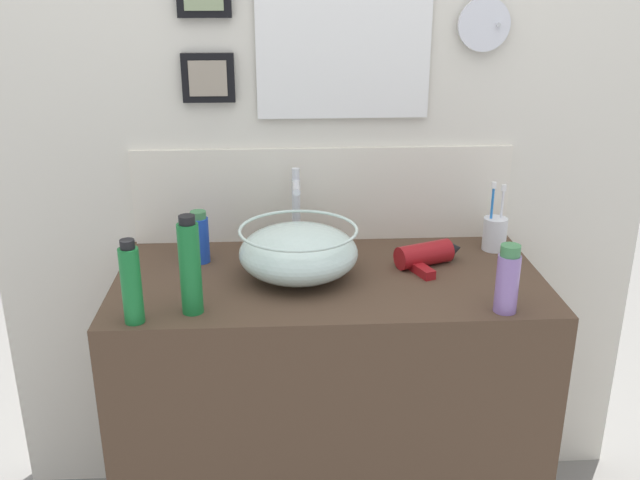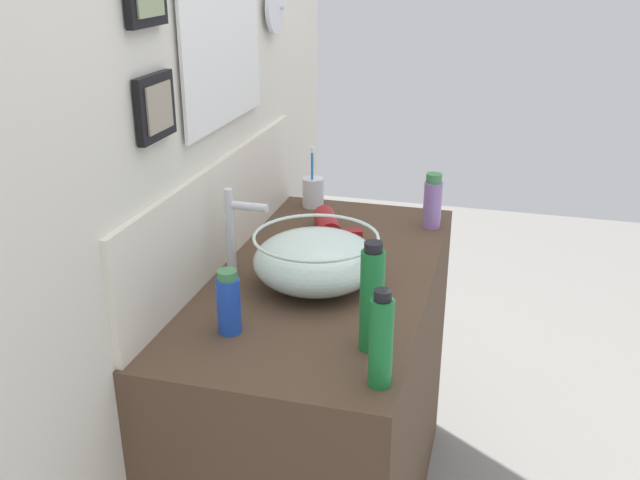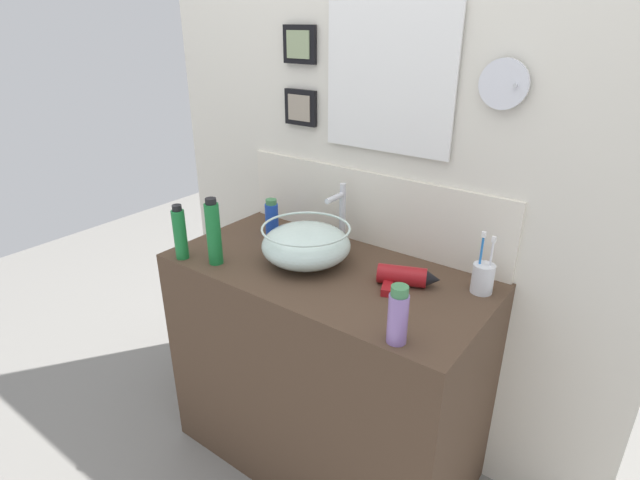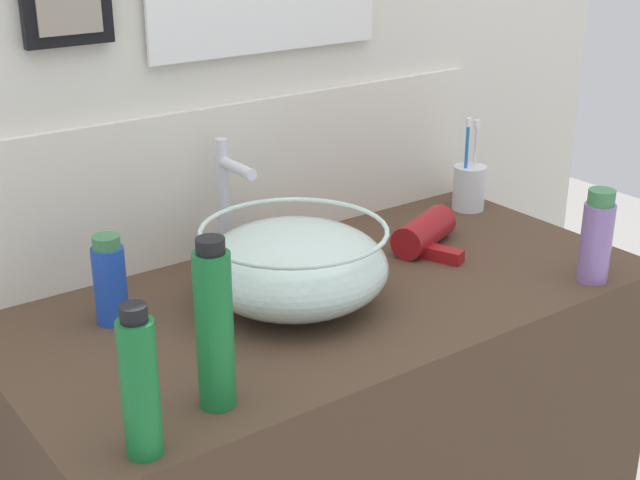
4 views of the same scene
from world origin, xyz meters
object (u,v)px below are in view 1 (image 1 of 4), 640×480
object	(u,v)px
hair_drier	(429,255)
soap_dispenser	(200,238)
lotion_bottle	(508,280)
spray_bottle	(190,267)
shampoo_bottle	(131,284)
toothbrush_cup	(495,233)
faucet	(296,204)
glass_bowl_sink	(299,252)

from	to	relation	value
hair_drier	soap_dispenser	distance (m)	0.62
hair_drier	lotion_bottle	size ratio (longest dim) A/B	1.24
spray_bottle	shampoo_bottle	xyz separation A→B (m)	(-0.13, -0.04, -0.02)
soap_dispenser	lotion_bottle	xyz separation A→B (m)	(0.74, -0.34, 0.01)
hair_drier	toothbrush_cup	xyz separation A→B (m)	(0.21, 0.10, 0.02)
spray_bottle	soap_dispenser	distance (m)	0.31
faucet	shampoo_bottle	size ratio (longest dim) A/B	1.17
glass_bowl_sink	spray_bottle	bearing A→B (deg)	-143.45
spray_bottle	soap_dispenser	size ratio (longest dim) A/B	1.64
toothbrush_cup	spray_bottle	bearing A→B (deg)	-156.57
hair_drier	faucet	bearing A→B (deg)	157.42
spray_bottle	lotion_bottle	bearing A→B (deg)	-2.88
shampoo_bottle	lotion_bottle	bearing A→B (deg)	0.44
lotion_bottle	glass_bowl_sink	bearing A→B (deg)	154.82
toothbrush_cup	shampoo_bottle	xyz separation A→B (m)	(-0.94, -0.40, 0.05)
faucet	hair_drier	world-z (taller)	faucet
lotion_bottle	hair_drier	bearing A→B (deg)	113.41
hair_drier	soap_dispenser	size ratio (longest dim) A/B	1.41
soap_dispenser	shampoo_bottle	distance (m)	0.37
faucet	spray_bottle	size ratio (longest dim) A/B	0.98
glass_bowl_sink	toothbrush_cup	world-z (taller)	toothbrush_cup
glass_bowl_sink	lotion_bottle	distance (m)	0.53
faucet	shampoo_bottle	distance (m)	0.58
lotion_bottle	spray_bottle	bearing A→B (deg)	177.12
hair_drier	toothbrush_cup	size ratio (longest dim) A/B	1.02
hair_drier	glass_bowl_sink	bearing A→B (deg)	-170.09
soap_dispenser	glass_bowl_sink	bearing A→B (deg)	-24.50
toothbrush_cup	shampoo_bottle	world-z (taller)	same
faucet	toothbrush_cup	size ratio (longest dim) A/B	1.16
toothbrush_cup	lotion_bottle	world-z (taller)	toothbrush_cup
faucet	toothbrush_cup	world-z (taller)	faucet
glass_bowl_sink	lotion_bottle	size ratio (longest dim) A/B	1.85
soap_dispenser	spray_bottle	bearing A→B (deg)	-87.72
lotion_bottle	shampoo_bottle	bearing A→B (deg)	-179.56
faucet	soap_dispenser	distance (m)	0.29
hair_drier	lotion_bottle	distance (m)	0.31
toothbrush_cup	lotion_bottle	size ratio (longest dim) A/B	1.21
glass_bowl_sink	shampoo_bottle	size ratio (longest dim) A/B	1.54
glass_bowl_sink	hair_drier	xyz separation A→B (m)	(0.35, 0.06, -0.04)
faucet	spray_bottle	bearing A→B (deg)	-122.56
glass_bowl_sink	shampoo_bottle	distance (m)	0.44
spray_bottle	soap_dispenser	bearing A→B (deg)	92.28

